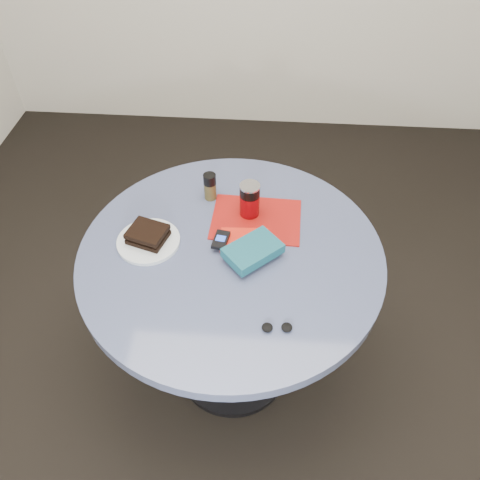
# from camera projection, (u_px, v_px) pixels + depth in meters

# --- Properties ---
(ground) EXTENTS (4.00, 4.00, 0.00)m
(ground) POSITION_uv_depth(u_px,v_px,m) (233.00, 365.00, 2.07)
(ground) COLOR black
(ground) RESTS_ON ground
(table) EXTENTS (1.00, 1.00, 0.75)m
(table) POSITION_uv_depth(u_px,v_px,m) (232.00, 281.00, 1.65)
(table) COLOR black
(table) RESTS_ON ground
(plate) EXTENTS (0.23, 0.23, 0.01)m
(plate) POSITION_uv_depth(u_px,v_px,m) (149.00, 241.00, 1.55)
(plate) COLOR silver
(plate) RESTS_ON table
(sandwich) EXTENTS (0.14, 0.13, 0.04)m
(sandwich) POSITION_uv_depth(u_px,v_px,m) (148.00, 234.00, 1.53)
(sandwich) COLOR black
(sandwich) RESTS_ON plate
(soda_can) EXTENTS (0.08, 0.08, 0.13)m
(soda_can) POSITION_uv_depth(u_px,v_px,m) (250.00, 200.00, 1.60)
(soda_can) COLOR #6A050A
(soda_can) RESTS_ON table
(pepper_grinder) EXTENTS (0.06, 0.06, 0.10)m
(pepper_grinder) POSITION_uv_depth(u_px,v_px,m) (210.00, 186.00, 1.67)
(pepper_grinder) COLOR #423A1C
(pepper_grinder) RESTS_ON table
(magazine) EXTENTS (0.31, 0.24, 0.01)m
(magazine) POSITION_uv_depth(u_px,v_px,m) (256.00, 219.00, 1.63)
(magazine) COLOR maroon
(magazine) RESTS_ON table
(red_book) EXTENTS (0.16, 0.11, 0.01)m
(red_book) POSITION_uv_depth(u_px,v_px,m) (244.00, 240.00, 1.54)
(red_book) COLOR red
(red_book) RESTS_ON magazine
(novel) EXTENTS (0.21, 0.20, 0.03)m
(novel) POSITION_uv_depth(u_px,v_px,m) (253.00, 251.00, 1.48)
(novel) COLOR #124A59
(novel) RESTS_ON red_book
(mp3_player) EXTENTS (0.06, 0.09, 0.01)m
(mp3_player) POSITION_uv_depth(u_px,v_px,m) (221.00, 240.00, 1.52)
(mp3_player) COLOR black
(mp3_player) RESTS_ON red_book
(headphones) EXTENTS (0.09, 0.04, 0.02)m
(headphones) POSITION_uv_depth(u_px,v_px,m) (277.00, 327.00, 1.31)
(headphones) COLOR black
(headphones) RESTS_ON table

